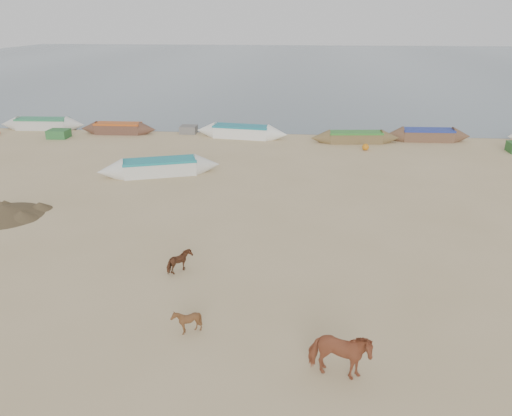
{
  "coord_description": "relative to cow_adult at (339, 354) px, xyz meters",
  "views": [
    {
      "loc": [
        1.77,
        -14.69,
        8.26
      ],
      "look_at": [
        0.0,
        4.0,
        1.0
      ],
      "focal_mm": 35.0,
      "sensor_mm": 36.0,
      "label": 1
    }
  ],
  "objects": [
    {
      "name": "sea",
      "position": [
        -2.83,
        86.66,
        -0.65
      ],
      "size": [
        160.0,
        160.0,
        0.0
      ],
      "primitive_type": "plane",
      "color": "slate",
      "rests_on": "ground"
    },
    {
      "name": "ground",
      "position": [
        -2.83,
        4.66,
        -0.66
      ],
      "size": [
        140.0,
        140.0,
        0.0
      ],
      "primitive_type": "plane",
      "color": "tan",
      "rests_on": "ground"
    },
    {
      "name": "near_canoe",
      "position": [
        -8.87,
        15.87,
        -0.23
      ],
      "size": [
        6.78,
        3.51,
        0.86
      ],
      "primitive_type": null,
      "rotation": [
        0.0,
        0.0,
        0.34
      ],
      "color": "silver",
      "rests_on": "ground"
    },
    {
      "name": "cow_adult",
      "position": [
        0.0,
        0.0,
        0.0
      ],
      "size": [
        1.67,
        1.0,
        1.32
      ],
      "primitive_type": "imported",
      "rotation": [
        0.0,
        0.0,
        1.37
      ],
      "color": "#9A5132",
      "rests_on": "ground"
    },
    {
      "name": "calf_front",
      "position": [
        -4.08,
        1.44,
        -0.28
      ],
      "size": [
        0.81,
        0.75,
        0.76
      ],
      "primitive_type": "imported",
      "rotation": [
        0.0,
        0.0,
        -1.79
      ],
      "color": "#56331B",
      "rests_on": "ground"
    },
    {
      "name": "waterline_canoes",
      "position": [
        -2.95,
        25.43,
        -0.24
      ],
      "size": [
        58.21,
        4.04,
        0.89
      ],
      "color": "brown",
      "rests_on": "ground"
    },
    {
      "name": "beach_clutter",
      "position": [
        1.27,
        24.26,
        -0.36
      ],
      "size": [
        43.93,
        4.71,
        0.64
      ],
      "color": "#2F6934",
      "rests_on": "ground"
    },
    {
      "name": "debris_pile",
      "position": [
        -14.06,
        9.26,
        -0.42
      ],
      "size": [
        3.59,
        3.59,
        0.48
      ],
      "primitive_type": "cone",
      "rotation": [
        0.0,
        0.0,
        -0.06
      ],
      "color": "brown",
      "rests_on": "ground"
    },
    {
      "name": "calf_right",
      "position": [
        -5.08,
        4.86,
        -0.27
      ],
      "size": [
        0.84,
        0.92,
        0.78
      ],
      "primitive_type": "imported",
      "rotation": [
        0.0,
        0.0,
        1.31
      ],
      "color": "#57301C",
      "rests_on": "ground"
    }
  ]
}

